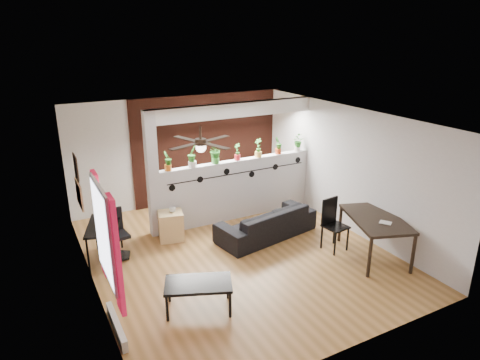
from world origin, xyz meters
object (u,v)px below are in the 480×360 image
(sofa, at_px, (266,223))
(cube_shelf, at_px, (171,226))
(potted_plant_5, at_px, (278,145))
(coffee_table, at_px, (198,285))
(potted_plant_1, at_px, (192,156))
(folding_chair, at_px, (332,219))
(potted_plant_2, at_px, (215,153))
(office_chair, at_px, (116,237))
(dining_table, at_px, (376,222))
(potted_plant_3, at_px, (237,151))
(potted_plant_6, at_px, (297,142))
(potted_plant_4, at_px, (258,147))
(computer_desk, at_px, (104,228))
(cup, at_px, (172,210))
(ceiling_fan, at_px, (201,144))
(potted_plant_0, at_px, (168,160))

(sofa, xyz_separation_m, cube_shelf, (-1.78, 0.78, -0.00))
(potted_plant_5, relative_size, coffee_table, 0.35)
(potted_plant_1, xyz_separation_m, folding_chair, (1.98, -2.16, -0.99))
(coffee_table, bearing_deg, potted_plant_1, 69.03)
(potted_plant_2, relative_size, office_chair, 0.49)
(potted_plant_5, distance_m, dining_table, 2.94)
(potted_plant_3, relative_size, dining_table, 0.23)
(potted_plant_6, xyz_separation_m, sofa, (-1.51, -1.13, -1.26))
(potted_plant_2, bearing_deg, folding_chair, -56.11)
(folding_chair, bearing_deg, potted_plant_4, 100.42)
(computer_desk, xyz_separation_m, dining_table, (4.46, -2.16, 0.03))
(computer_desk, bearing_deg, potted_plant_5, 8.74)
(computer_desk, bearing_deg, potted_plant_1, 17.53)
(potted_plant_2, height_order, cube_shelf, potted_plant_2)
(computer_desk, distance_m, coffee_table, 2.35)
(sofa, height_order, coffee_table, sofa)
(cup, bearing_deg, dining_table, -38.43)
(sofa, bearing_deg, potted_plant_5, -140.85)
(ceiling_fan, xyz_separation_m, potted_plant_6, (3.18, 1.80, -0.76))
(potted_plant_5, bearing_deg, potted_plant_6, -0.00)
(potted_plant_2, bearing_deg, potted_plant_3, -0.00)
(potted_plant_2, bearing_deg, potted_plant_0, 180.00)
(potted_plant_6, distance_m, sofa, 2.27)
(potted_plant_4, bearing_deg, ceiling_fan, -139.76)
(potted_plant_1, bearing_deg, coffee_table, -110.97)
(potted_plant_0, distance_m, potted_plant_4, 2.11)
(potted_plant_4, xyz_separation_m, computer_desk, (-3.58, -0.63, -0.90))
(potted_plant_1, relative_size, potted_plant_5, 1.17)
(potted_plant_2, relative_size, coffee_table, 0.40)
(potted_plant_1, relative_size, potted_plant_3, 1.23)
(potted_plant_3, distance_m, cube_shelf, 2.15)
(potted_plant_3, bearing_deg, potted_plant_1, 180.00)
(ceiling_fan, distance_m, potted_plant_2, 2.22)
(potted_plant_6, xyz_separation_m, dining_table, (-0.17, -2.79, -0.86))
(cup, bearing_deg, potted_plant_5, 7.47)
(office_chair, distance_m, dining_table, 4.80)
(office_chair, xyz_separation_m, dining_table, (4.25, -2.22, 0.30))
(sofa, bearing_deg, computer_desk, -19.09)
(ceiling_fan, distance_m, potted_plant_1, 2.01)
(potted_plant_2, bearing_deg, computer_desk, -165.97)
(potted_plant_0, distance_m, potted_plant_2, 1.05)
(potted_plant_0, xyz_separation_m, computer_desk, (-1.47, -0.63, -0.89))
(potted_plant_2, xyz_separation_m, dining_table, (1.94, -2.79, -0.88))
(potted_plant_4, xyz_separation_m, sofa, (-0.45, -1.13, -1.28))
(potted_plant_3, bearing_deg, dining_table, -63.15)
(potted_plant_2, distance_m, potted_plant_4, 1.05)
(potted_plant_4, bearing_deg, potted_plant_5, 0.00)
(potted_plant_6, bearing_deg, potted_plant_0, 180.00)
(potted_plant_1, xyz_separation_m, potted_plant_6, (2.63, -0.00, -0.03))
(cube_shelf, relative_size, dining_table, 0.36)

